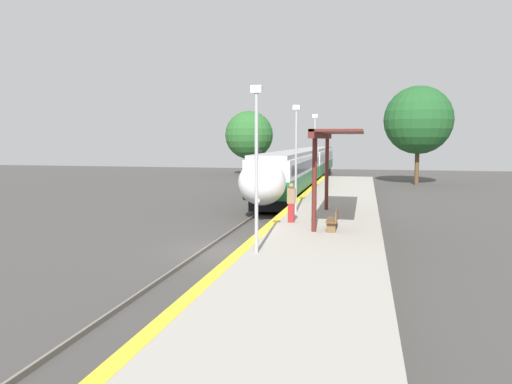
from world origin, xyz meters
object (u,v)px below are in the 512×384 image
(lamppost_near, at_px, (256,159))
(lamppost_mid, at_px, (296,152))
(person_waiting, at_px, (291,202))
(lamppost_far, at_px, (315,148))
(platform_bench, at_px, (334,219))
(railway_signal, at_px, (260,167))
(train, at_px, (303,166))

(lamppost_near, distance_m, lamppost_mid, 9.54)
(person_waiting, xyz_separation_m, lamppost_far, (-0.23, 12.70, 2.21))
(person_waiting, distance_m, lamppost_mid, 3.86)
(lamppost_mid, bearing_deg, lamppost_near, -90.00)
(platform_bench, xyz_separation_m, railway_signal, (-7.18, 19.09, 1.02))
(train, xyz_separation_m, person_waiting, (2.57, -25.24, -0.27))
(lamppost_near, xyz_separation_m, lamppost_far, (0.00, 19.07, 0.00))
(railway_signal, relative_size, lamppost_mid, 0.71)
(train, distance_m, lamppost_mid, 22.28)
(person_waiting, relative_size, lamppost_far, 0.33)
(train, distance_m, person_waiting, 25.37)
(lamppost_near, bearing_deg, railway_signal, 101.60)
(platform_bench, bearing_deg, lamppost_mid, 115.62)
(platform_bench, distance_m, railway_signal, 20.42)
(railway_signal, distance_m, lamppost_near, 24.43)
(platform_bench, distance_m, person_waiting, 2.64)
(lamppost_near, relative_size, lamppost_mid, 1.00)
(person_waiting, bearing_deg, lamppost_mid, 94.18)
(train, distance_m, platform_bench, 27.23)
(platform_bench, bearing_deg, lamppost_far, 99.06)
(train, xyz_separation_m, lamppost_mid, (2.34, -22.08, 1.94))
(train, distance_m, lamppost_near, 31.76)
(railway_signal, bearing_deg, lamppost_near, -78.40)
(lamppost_mid, xyz_separation_m, lamppost_far, (0.00, 9.54, 0.00))
(lamppost_mid, bearing_deg, platform_bench, -64.38)
(railway_signal, bearing_deg, lamppost_mid, -71.13)
(railway_signal, bearing_deg, person_waiting, -73.66)
(person_waiting, bearing_deg, lamppost_near, -92.08)
(train, height_order, lamppost_far, lamppost_far)
(platform_bench, height_order, lamppost_near, lamppost_near)
(person_waiting, bearing_deg, railway_signal, 106.34)
(platform_bench, relative_size, lamppost_near, 0.30)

